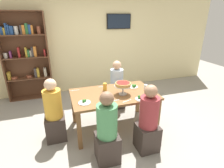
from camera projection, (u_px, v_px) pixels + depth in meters
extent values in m
plane|color=gray|center=(114.00, 127.00, 3.54)|extent=(12.00, 12.00, 0.00)
cube|color=beige|center=(89.00, 42.00, 4.99)|extent=(8.00, 0.12, 2.80)
cube|color=brown|center=(114.00, 94.00, 3.28)|extent=(1.56, 0.94, 0.04)
cube|color=brown|center=(79.00, 131.00, 2.84)|extent=(0.07, 0.07, 0.70)
cube|color=brown|center=(157.00, 116.00, 3.25)|extent=(0.07, 0.07, 0.70)
cube|color=brown|center=(74.00, 107.00, 3.58)|extent=(0.07, 0.07, 0.70)
cube|color=brown|center=(138.00, 98.00, 3.99)|extent=(0.07, 0.07, 0.70)
cube|color=brown|center=(2.00, 59.00, 4.27)|extent=(0.03, 0.30, 2.20)
cube|color=brown|center=(49.00, 56.00, 4.58)|extent=(0.03, 0.30, 2.20)
cube|color=brown|center=(27.00, 57.00, 4.55)|extent=(1.10, 0.02, 2.20)
cube|color=brown|center=(33.00, 97.00, 4.82)|extent=(1.04, 0.28, 0.02)
cube|color=brown|center=(30.00, 78.00, 4.62)|extent=(1.04, 0.28, 0.02)
cube|color=brown|center=(26.00, 57.00, 4.42)|extent=(1.04, 0.28, 0.02)
cube|color=brown|center=(22.00, 35.00, 4.22)|extent=(1.04, 0.28, 0.02)
cube|color=brown|center=(18.00, 11.00, 4.02)|extent=(1.04, 0.28, 0.02)
cube|color=#B7932D|center=(9.00, 76.00, 4.45)|extent=(0.06, 0.13, 0.20)
cylinder|color=brown|center=(15.00, 78.00, 4.50)|extent=(0.15, 0.15, 0.05)
cylinder|color=brown|center=(29.00, 76.00, 4.60)|extent=(0.13, 0.13, 0.06)
cube|color=#3D3838|center=(36.00, 73.00, 4.62)|extent=(0.06, 0.13, 0.24)
cube|color=#B7932D|center=(38.00, 72.00, 4.64)|extent=(0.06, 0.11, 0.23)
cube|color=#B2A88E|center=(45.00, 72.00, 4.69)|extent=(0.06, 0.13, 0.23)
cylinder|color=beige|center=(5.00, 56.00, 4.26)|extent=(0.10, 0.10, 0.13)
cube|color=#7A3370|center=(11.00, 54.00, 4.29)|extent=(0.04, 0.13, 0.17)
cube|color=maroon|center=(19.00, 52.00, 4.33)|extent=(0.04, 0.13, 0.25)
cube|color=#B7932D|center=(26.00, 52.00, 4.38)|extent=(0.04, 0.13, 0.24)
cube|color=#2D6B38|center=(29.00, 53.00, 4.40)|extent=(0.04, 0.13, 0.18)
cube|color=#B2A88E|center=(31.00, 53.00, 4.42)|extent=(0.04, 0.11, 0.16)
cube|color=#3D3838|center=(32.00, 52.00, 4.42)|extent=(0.05, 0.13, 0.24)
cube|color=orange|center=(35.00, 51.00, 4.43)|extent=(0.06, 0.13, 0.25)
cube|color=maroon|center=(45.00, 53.00, 4.51)|extent=(0.04, 0.13, 0.16)
cube|color=navy|center=(2.00, 31.00, 4.06)|extent=(0.06, 0.13, 0.18)
cube|color=#B7932D|center=(4.00, 31.00, 4.08)|extent=(0.04, 0.13, 0.16)
cube|color=navy|center=(6.00, 29.00, 4.08)|extent=(0.04, 0.12, 0.26)
cube|color=navy|center=(9.00, 30.00, 4.10)|extent=(0.04, 0.13, 0.22)
cube|color=navy|center=(12.00, 30.00, 4.12)|extent=(0.07, 0.13, 0.19)
cylinder|color=silver|center=(16.00, 30.00, 4.15)|extent=(0.10, 0.10, 0.19)
cube|color=#3D3838|center=(21.00, 30.00, 4.18)|extent=(0.04, 0.13, 0.21)
cube|color=orange|center=(24.00, 30.00, 4.19)|extent=(0.06, 0.13, 0.21)
cube|color=#2D6B38|center=(27.00, 29.00, 4.20)|extent=(0.06, 0.13, 0.25)
cube|color=navy|center=(30.00, 29.00, 4.23)|extent=(0.06, 0.13, 0.22)
cube|color=orange|center=(32.00, 30.00, 4.25)|extent=(0.04, 0.13, 0.21)
cylinder|color=brown|center=(39.00, 30.00, 4.29)|extent=(0.10, 0.10, 0.18)
cube|color=black|center=(119.00, 21.00, 4.95)|extent=(0.70, 0.05, 0.41)
cube|color=#192333|center=(119.00, 21.00, 4.93)|extent=(0.66, 0.01, 0.37)
cube|color=#382D28|center=(107.00, 148.00, 2.66)|extent=(0.34, 0.34, 0.45)
cylinder|color=#4C935B|center=(107.00, 121.00, 2.49)|extent=(0.30, 0.30, 0.50)
sphere|color=#846047|center=(107.00, 99.00, 2.36)|extent=(0.20, 0.20, 0.20)
cube|color=#382D28|center=(56.00, 127.00, 3.14)|extent=(0.34, 0.34, 0.45)
cylinder|color=gold|center=(53.00, 104.00, 2.97)|extent=(0.30, 0.30, 0.50)
sphere|color=beige|center=(50.00, 85.00, 2.84)|extent=(0.20, 0.20, 0.20)
cube|color=#382D28|center=(117.00, 98.00, 4.25)|extent=(0.34, 0.34, 0.45)
cylinder|color=silver|center=(117.00, 80.00, 4.08)|extent=(0.30, 0.30, 0.50)
sphere|color=tan|center=(117.00, 65.00, 3.95)|extent=(0.20, 0.20, 0.20)
cube|color=#382D28|center=(147.00, 137.00, 2.89)|extent=(0.34, 0.34, 0.45)
cylinder|color=#993338|center=(149.00, 112.00, 2.72)|extent=(0.30, 0.30, 0.50)
sphere|color=#A87A5B|center=(151.00, 91.00, 2.59)|extent=(0.20, 0.20, 0.20)
cylinder|color=silver|center=(123.00, 94.00, 3.24)|extent=(0.15, 0.15, 0.01)
cylinder|color=silver|center=(123.00, 90.00, 3.21)|extent=(0.03, 0.03, 0.15)
cylinder|color=silver|center=(123.00, 86.00, 3.18)|extent=(0.31, 0.31, 0.01)
cylinder|color=tan|center=(123.00, 84.00, 3.17)|extent=(0.28, 0.28, 0.05)
cylinder|color=maroon|center=(123.00, 83.00, 3.16)|extent=(0.25, 0.25, 0.00)
cylinder|color=white|center=(85.00, 103.00, 2.91)|extent=(0.21, 0.21, 0.01)
sphere|color=#2D7028|center=(84.00, 101.00, 2.90)|extent=(0.05, 0.05, 0.05)
sphere|color=#2D7028|center=(85.00, 100.00, 2.93)|extent=(0.04, 0.04, 0.04)
cylinder|color=white|center=(133.00, 87.00, 3.55)|extent=(0.20, 0.20, 0.01)
sphere|color=#2D7028|center=(133.00, 86.00, 3.53)|extent=(0.04, 0.04, 0.04)
sphere|color=#2D7028|center=(135.00, 85.00, 3.54)|extent=(0.05, 0.05, 0.05)
sphere|color=#2D7028|center=(134.00, 86.00, 3.50)|extent=(0.06, 0.06, 0.06)
sphere|color=#2D7028|center=(133.00, 85.00, 3.57)|extent=(0.04, 0.04, 0.04)
cylinder|color=white|center=(141.00, 99.00, 3.03)|extent=(0.20, 0.20, 0.01)
sphere|color=#2D7028|center=(139.00, 97.00, 3.04)|extent=(0.06, 0.06, 0.06)
sphere|color=#2D7028|center=(142.00, 98.00, 3.00)|extent=(0.05, 0.05, 0.05)
cylinder|color=gold|center=(105.00, 87.00, 3.39)|extent=(0.07, 0.07, 0.14)
cylinder|color=white|center=(146.00, 87.00, 3.42)|extent=(0.07, 0.07, 0.10)
cube|color=silver|center=(127.00, 101.00, 2.97)|extent=(0.18, 0.07, 0.00)
cube|color=silver|center=(75.00, 90.00, 3.40)|extent=(0.18, 0.03, 0.00)
cube|color=silver|center=(114.00, 101.00, 2.99)|extent=(0.18, 0.03, 0.00)
cube|color=silver|center=(103.00, 87.00, 3.58)|extent=(0.18, 0.03, 0.00)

